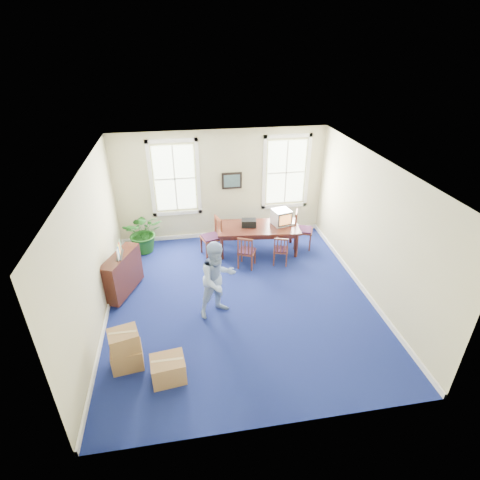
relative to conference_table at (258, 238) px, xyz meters
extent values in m
plane|color=navy|center=(-0.87, -2.15, -0.38)|extent=(6.50, 6.50, 0.00)
plane|color=white|center=(-0.87, -2.15, 2.82)|extent=(6.50, 6.50, 0.00)
plane|color=#C6BE8F|center=(-0.87, 1.10, 1.22)|extent=(6.50, 0.00, 6.50)
plane|color=#C6BE8F|center=(-0.87, -5.40, 1.22)|extent=(6.50, 0.00, 6.50)
plane|color=#C6BE8F|center=(-3.87, -2.15, 1.22)|extent=(0.00, 6.50, 6.50)
plane|color=#C6BE8F|center=(2.13, -2.15, 1.22)|extent=(0.00, 6.50, 6.50)
cube|color=white|center=(-0.87, 1.07, -0.32)|extent=(6.00, 0.04, 0.12)
cube|color=white|center=(-3.84, -2.15, -0.32)|extent=(0.04, 6.50, 0.12)
cube|color=white|center=(2.10, -2.15, -0.32)|extent=(0.04, 6.50, 0.12)
cube|color=white|center=(0.97, 0.00, 0.41)|extent=(0.19, 0.24, 0.06)
cube|color=black|center=(-0.25, 0.05, 0.48)|extent=(0.43, 0.31, 0.20)
imported|color=#92ACD7|center=(-1.41, -2.51, 0.50)|extent=(1.05, 0.95, 1.76)
cube|color=#441C13|center=(-3.52, -1.43, 0.11)|extent=(0.81, 1.28, 0.98)
imported|color=#144713|center=(-3.14, 0.51, 0.21)|extent=(1.10, 0.96, 1.19)
camera|label=1|loc=(-2.02, -9.01, 5.05)|focal=28.00mm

